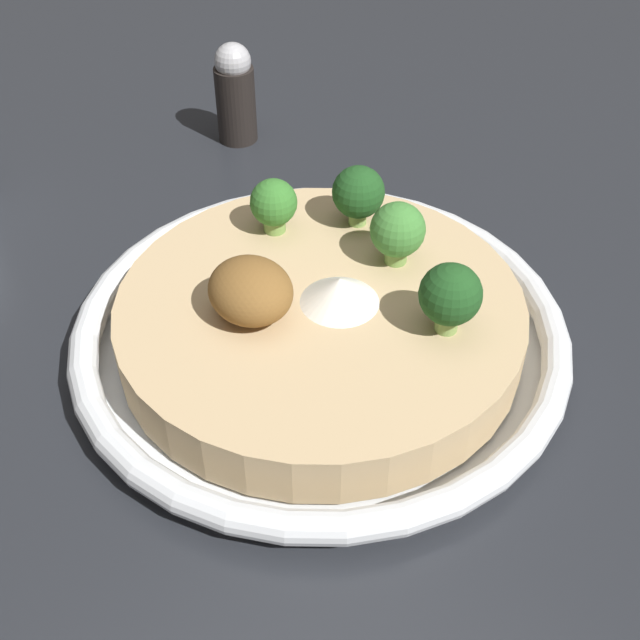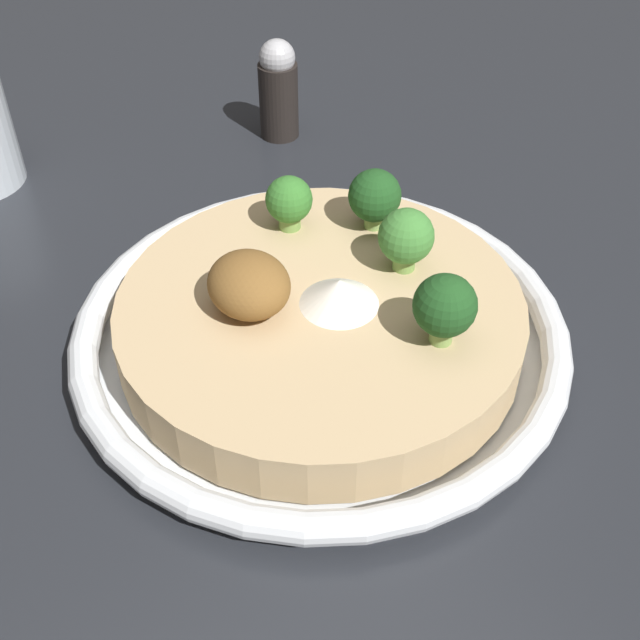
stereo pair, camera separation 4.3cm
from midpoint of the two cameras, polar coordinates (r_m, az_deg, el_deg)
ground_plane at (r=0.45m, az=2.77°, el=-2.10°), size 6.00×6.00×0.00m
risotto_bowl at (r=0.44m, az=2.84°, el=-0.61°), size 0.27×0.27×0.04m
cheese_sprinkle at (r=0.42m, az=4.35°, el=1.87°), size 0.04×0.04×0.02m
crispy_onion_garnish at (r=0.41m, az=-2.07°, el=2.41°), size 0.05×0.04×0.03m
broccoli_right at (r=0.40m, az=12.00°, el=0.78°), size 0.03×0.03×0.04m
broccoli_back at (r=0.44m, az=8.89°, el=5.77°), size 0.03×0.03×0.04m
broccoli_left at (r=0.47m, az=0.46°, el=8.34°), size 0.03×0.03×0.03m
broccoli_back_left at (r=0.47m, az=6.59°, el=8.61°), size 0.03×0.03×0.04m
pepper_shaker at (r=0.63m, az=-0.93°, el=16.04°), size 0.03×0.03×0.08m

